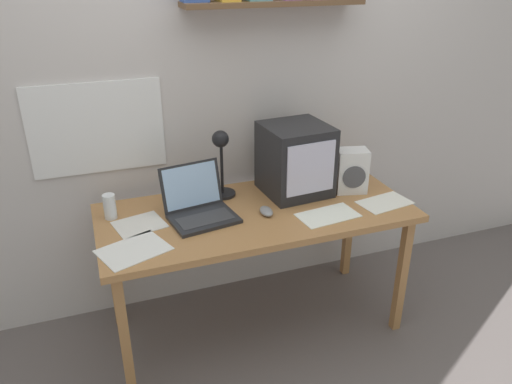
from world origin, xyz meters
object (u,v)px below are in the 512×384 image
Objects in this scene: crt_monitor at (295,159)px; printed_handout at (139,225)px; juice_glass at (110,208)px; loose_paper_near_laptop at (328,215)px; space_heater at (351,171)px; open_notebook at (134,250)px; laptop at (198,204)px; loose_paper_near_monitor at (385,203)px; computer_mouse at (266,211)px; desk_lamp at (221,157)px; corner_desk at (256,221)px.

crt_monitor reaches higher than printed_handout.
loose_paper_near_laptop is at bearing -18.42° from juice_glass.
space_heater is 1.22m from open_notebook.
printed_handout is at bearing 170.86° from laptop.
printed_handout is (0.12, -0.12, -0.05)m from juice_glass.
space_heater is at bearing 117.38° from loose_paper_near_monitor.
laptop reaches higher than space_heater.
loose_paper_near_monitor is at bearing -12.88° from juice_glass.
computer_mouse reaches higher than loose_paper_near_laptop.
juice_glass is 0.37× the size of open_notebook.
desk_lamp is 0.36m from computer_mouse.
open_notebook is 1.17× the size of loose_paper_near_monitor.
loose_paper_near_monitor is (0.62, -0.09, -0.01)m from computer_mouse.
computer_mouse is at bearing 171.64° from loose_paper_near_monitor.
printed_handout is at bearing 170.62° from computer_mouse.
crt_monitor reaches higher than computer_mouse.
laptop is (-0.56, -0.10, -0.13)m from crt_monitor.
computer_mouse is (0.15, -0.25, -0.21)m from desk_lamp.
laptop reaches higher than open_notebook.
desk_lamp reaches higher than loose_paper_near_monitor.
computer_mouse is at bearing -144.78° from crt_monitor.
computer_mouse is 0.31m from loose_paper_near_laptop.
loose_paper_near_laptop is (0.43, -0.37, -0.23)m from desk_lamp.
open_notebook and loose_paper_near_monitor have the same top height.
laptop reaches higher than loose_paper_near_laptop.
crt_monitor is 0.52m from loose_paper_near_monitor.
open_notebook is at bearing -104.00° from printed_handout.
printed_handout and loose_paper_near_monitor have the same top height.
desk_lamp is (0.17, 0.15, 0.17)m from laptop.
loose_paper_near_laptop is at bearing -22.44° from desk_lamp.
space_heater reaches higher than printed_handout.
corner_desk is 12.58× the size of juice_glass.
corner_desk is 0.59m from space_heater.
space_heater is (1.25, -0.12, 0.06)m from juice_glass.
corner_desk is 0.31m from laptop.
printed_handout and loose_paper_near_laptop have the same top height.
juice_glass is at bearing 174.35° from crt_monitor.
laptop is at bearing 171.87° from corner_desk.
loose_paper_near_laptop is at bearing -124.32° from space_heater.
open_notebook is 1.29m from loose_paper_near_monitor.
juice_glass is 0.76m from computer_mouse.
laptop is (-0.29, 0.04, 0.13)m from corner_desk.
printed_handout is at bearing -177.92° from crt_monitor.
loose_paper_near_laptop is (0.60, -0.22, -0.06)m from laptop.
crt_monitor is 1.57× the size of space_heater.
open_notebook is at bearing -163.96° from corner_desk.
juice_glass is (-0.58, -0.04, -0.17)m from desk_lamp.
printed_handout is at bearing 166.17° from loose_paper_near_laptop.
crt_monitor reaches higher than space_heater.
crt_monitor is at bearing 175.10° from space_heater.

